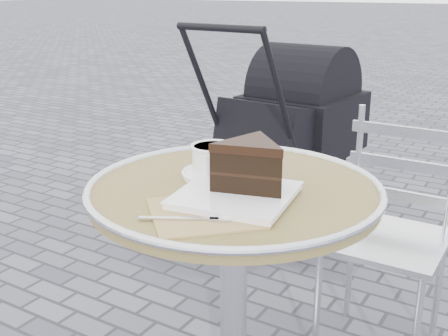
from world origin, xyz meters
The scene contains 5 objects.
cafe_table centered at (0.00, 0.00, 0.57)m, with size 0.72×0.72×0.74m.
cappuccino_set centered at (-0.08, 0.03, 0.77)m, with size 0.16×0.18×0.08m.
cake_plate_set centered at (0.06, -0.05, 0.79)m, with size 0.31×0.41×0.13m.
bistro_chair centered at (0.23, 0.64, 0.50)m, with size 0.37×0.37×0.81m.
baby_stroller centered at (-0.51, 1.45, 0.47)m, with size 0.54×1.04×1.05m.
Camera 1 is at (0.65, -1.10, 1.19)m, focal length 45.00 mm.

